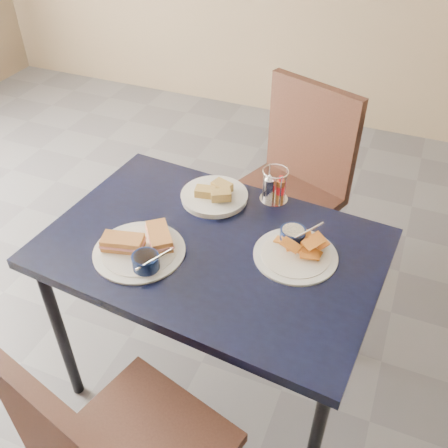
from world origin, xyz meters
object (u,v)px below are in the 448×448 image
at_px(chair_far, 287,174).
at_px(sandwich_plate, 141,248).
at_px(plantain_plate, 295,248).
at_px(bread_basket, 215,196).
at_px(dining_table, 212,259).
at_px(condiment_caddy, 273,187).

bearing_deg(chair_far, sandwich_plate, -105.86).
bearing_deg(plantain_plate, bread_basket, 155.07).
distance_m(sandwich_plate, bread_basket, 0.39).
distance_m(dining_table, bread_basket, 0.28).
bearing_deg(dining_table, condiment_caddy, 71.16).
distance_m(plantain_plate, bread_basket, 0.41).
relative_size(sandwich_plate, condiment_caddy, 2.37).
bearing_deg(condiment_caddy, plantain_plate, -57.62).
bearing_deg(chair_far, condiment_caddy, -82.48).
distance_m(plantain_plate, condiment_caddy, 0.31).
height_order(chair_far, sandwich_plate, chair_far).
distance_m(sandwich_plate, condiment_caddy, 0.56).
height_order(sandwich_plate, condiment_caddy, condiment_caddy).
bearing_deg(chair_far, bread_basket, -105.66).
relative_size(chair_far, bread_basket, 3.93).
bearing_deg(plantain_plate, condiment_caddy, 122.38).
bearing_deg(dining_table, sandwich_plate, -147.01).
bearing_deg(bread_basket, condiment_caddy, 22.87).
bearing_deg(dining_table, plantain_plate, 14.57).
bearing_deg(plantain_plate, dining_table, -165.43).
xyz_separation_m(chair_far, bread_basket, (-0.15, -0.53, 0.19)).
bearing_deg(bread_basket, sandwich_plate, -106.13).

